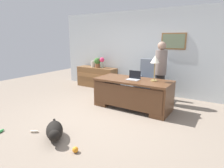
{
  "coord_description": "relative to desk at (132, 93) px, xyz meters",
  "views": [
    {
      "loc": [
        2.37,
        -3.37,
        1.8
      ],
      "look_at": [
        0.04,
        0.3,
        0.75
      ],
      "focal_mm": 30.38,
      "sensor_mm": 36.0,
      "label": 1
    }
  ],
  "objects": [
    {
      "name": "vase_with_flowers",
      "position": [
        -1.9,
        1.33,
        0.56
      ],
      "size": [
        0.17,
        0.17,
        0.38
      ],
      "color": "#99A493",
      "rests_on": "credenza"
    },
    {
      "name": "dog_toy_bone",
      "position": [
        -1.57,
        -2.6,
        -0.4
      ],
      "size": [
        0.11,
        0.18,
        0.05
      ],
      "primitive_type": "ellipsoid",
      "rotation": [
        0.0,
        0.0,
        1.91
      ],
      "color": "green",
      "rests_on": "ground_plane"
    },
    {
      "name": "laptop",
      "position": [
        0.02,
        0.02,
        0.4
      ],
      "size": [
        0.32,
        0.22,
        0.22
      ],
      "color": "#B2B5BA",
      "rests_on": "desk"
    },
    {
      "name": "ground_plane",
      "position": [
        -0.27,
        -0.92,
        -0.42
      ],
      "size": [
        12.0,
        12.0,
        0.0
      ],
      "primitive_type": "plane",
      "color": "gray"
    },
    {
      "name": "back_wall",
      "position": [
        -0.27,
        1.68,
        0.93
      ],
      "size": [
        7.0,
        0.16,
        2.7
      ],
      "color": "silver",
      "rests_on": "ground_plane"
    },
    {
      "name": "desk",
      "position": [
        0.0,
        0.0,
        0.0
      ],
      "size": [
        1.96,
        0.87,
        0.77
      ],
      "color": "brown",
      "rests_on": "ground_plane"
    },
    {
      "name": "dog_toy_plush",
      "position": [
        -1.01,
        -2.25,
        -0.4
      ],
      "size": [
        0.18,
        0.13,
        0.05
      ],
      "primitive_type": "ellipsoid",
      "rotation": [
        0.0,
        0.0,
        0.54
      ],
      "color": "beige",
      "rests_on": "ground_plane"
    },
    {
      "name": "dog_lying",
      "position": [
        -0.48,
        -2.19,
        -0.27
      ],
      "size": [
        0.62,
        0.6,
        0.3
      ],
      "color": "black",
      "rests_on": "ground_plane"
    },
    {
      "name": "person_standing",
      "position": [
        0.46,
        0.78,
        0.47
      ],
      "size": [
        0.32,
        0.32,
        1.72
      ],
      "color": "#262323",
      "rests_on": "ground_plane"
    },
    {
      "name": "armchair",
      "position": [
        0.01,
        1.02,
        0.1
      ],
      "size": [
        0.6,
        0.59,
        1.19
      ],
      "color": "slate",
      "rests_on": "ground_plane"
    },
    {
      "name": "potted_plant",
      "position": [
        -2.11,
        1.33,
        0.52
      ],
      "size": [
        0.24,
        0.24,
        0.36
      ],
      "color": "brown",
      "rests_on": "credenza"
    },
    {
      "name": "dog_toy_ball",
      "position": [
        0.13,
        -2.31,
        -0.37
      ],
      "size": [
        0.1,
        0.1,
        0.1
      ],
      "primitive_type": "sphere",
      "color": "orange",
      "rests_on": "ground_plane"
    },
    {
      "name": "credenza",
      "position": [
        -2.15,
        1.33,
        -0.05
      ],
      "size": [
        1.55,
        0.5,
        0.75
      ],
      "color": "brown",
      "rests_on": "ground_plane"
    },
    {
      "name": "vase_empty",
      "position": [
        -2.33,
        1.33,
        0.44
      ],
      "size": [
        0.14,
        0.14,
        0.23
      ],
      "primitive_type": "cylinder",
      "color": "silver",
      "rests_on": "credenza"
    },
    {
      "name": "desk_lamp",
      "position": [
        0.52,
        0.14,
        0.85
      ],
      "size": [
        0.22,
        0.22,
        0.63
      ],
      "color": "#9E8447",
      "rests_on": "desk"
    }
  ]
}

